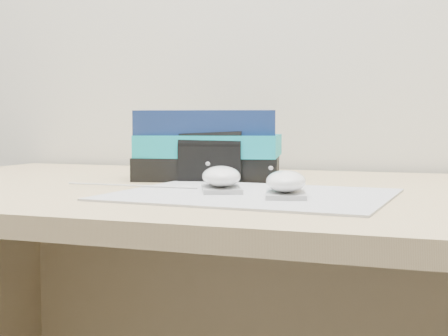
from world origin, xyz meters
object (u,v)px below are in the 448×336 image
(pouch, at_px, (212,155))
(book_stack, at_px, (210,145))
(mouse_rear, at_px, (221,178))
(mouse_front, at_px, (286,183))
(desk, at_px, (298,317))

(pouch, bearing_deg, book_stack, 113.58)
(mouse_rear, relative_size, mouse_front, 1.07)
(book_stack, bearing_deg, mouse_front, -51.76)
(mouse_front, distance_m, book_stack, 0.36)
(desk, relative_size, book_stack, 5.21)
(mouse_rear, bearing_deg, mouse_front, -18.39)
(desk, height_order, book_stack, book_stack)
(desk, distance_m, pouch, 0.33)
(book_stack, xyz_separation_m, pouch, (0.03, -0.07, -0.02))
(mouse_rear, height_order, book_stack, book_stack)
(desk, relative_size, mouse_rear, 13.29)
(mouse_rear, bearing_deg, desk, 63.72)
(book_stack, distance_m, pouch, 0.08)
(mouse_rear, xyz_separation_m, mouse_front, (0.11, -0.04, -0.00))
(mouse_front, relative_size, pouch, 0.89)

